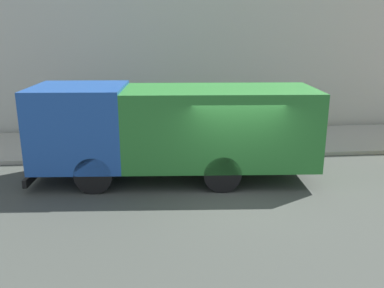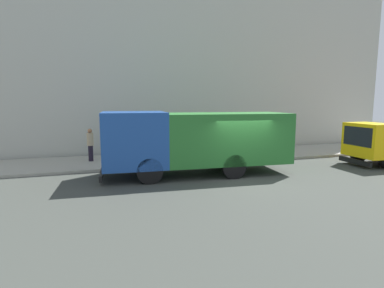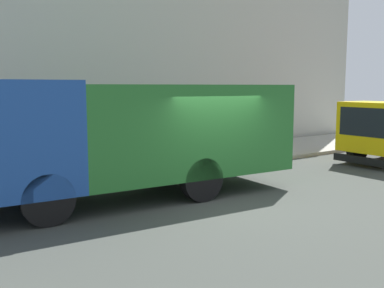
# 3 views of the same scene
# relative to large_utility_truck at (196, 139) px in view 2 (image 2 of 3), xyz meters

# --- Properties ---
(ground) EXTENTS (80.00, 80.00, 0.00)m
(ground) POSITION_rel_large_utility_truck_xyz_m (-1.28, -1.69, -1.63)
(ground) COLOR #3A3E38
(sidewalk) EXTENTS (4.02, 30.00, 0.14)m
(sidewalk) POSITION_rel_large_utility_truck_xyz_m (3.73, -1.69, -1.56)
(sidewalk) COLOR #9A988B
(sidewalk) RESTS_ON ground
(building_facade) EXTENTS (0.50, 30.00, 12.50)m
(building_facade) POSITION_rel_large_utility_truck_xyz_m (6.24, -1.69, 4.62)
(building_facade) COLOR #B6B6A8
(building_facade) RESTS_ON ground
(large_utility_truck) EXTENTS (3.07, 8.51, 2.85)m
(large_utility_truck) POSITION_rel_large_utility_truck_xyz_m (0.00, 0.00, 0.00)
(large_utility_truck) COLOR #1C4695
(large_utility_truck) RESTS_ON ground
(pedestrian_walking) EXTENTS (0.35, 0.35, 1.72)m
(pedestrian_walking) POSITION_rel_large_utility_truck_xyz_m (5.01, 3.18, -0.57)
(pedestrian_walking) COLOR #584449
(pedestrian_walking) RESTS_ON sidewalk
(pedestrian_standing) EXTENTS (0.34, 0.34, 1.73)m
(pedestrian_standing) POSITION_rel_large_utility_truck_xyz_m (3.95, 4.62, -0.57)
(pedestrian_standing) COLOR black
(pedestrian_standing) RESTS_ON sidewalk
(pedestrian_third) EXTENTS (0.50, 0.50, 1.73)m
(pedestrian_third) POSITION_rel_large_utility_truck_xyz_m (5.33, 2.49, -0.57)
(pedestrian_third) COLOR #413E50
(pedestrian_third) RESTS_ON sidewalk
(traffic_cone_orange) EXTENTS (0.42, 0.42, 0.60)m
(traffic_cone_orange) POSITION_rel_large_utility_truck_xyz_m (2.72, 3.24, -1.19)
(traffic_cone_orange) COLOR orange
(traffic_cone_orange) RESTS_ON sidewalk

